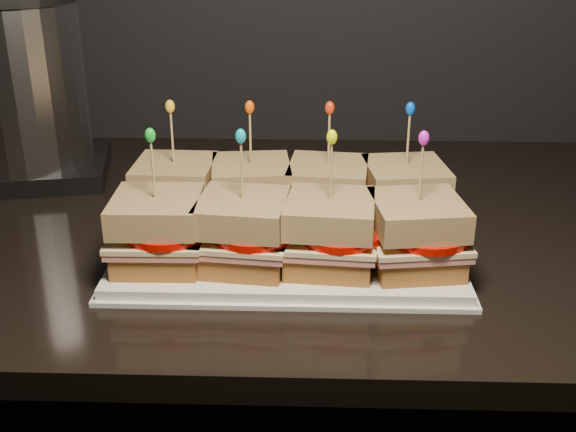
{
  "coord_description": "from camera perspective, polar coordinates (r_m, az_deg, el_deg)",
  "views": [
    {
      "loc": [
        0.09,
        0.69,
        1.3
      ],
      "look_at": [
        0.06,
        1.52,
        0.94
      ],
      "focal_mm": 45.0,
      "sensor_mm": 36.0,
      "label": 1
    }
  ],
  "objects": [
    {
      "name": "sandwich_2_bread_top",
      "position": [
        0.95,
        3.18,
        3.14
      ],
      "size": [
        0.11,
        0.11,
        0.03
      ],
      "primitive_type": "cube",
      "rotation": [
        0.0,
        0.0,
        -0.11
      ],
      "color": "#5C3110",
      "rests_on": "sandwich_2_tomato"
    },
    {
      "name": "sandwich_3_bread_top",
      "position": [
        0.95,
        9.27,
        3.03
      ],
      "size": [
        0.11,
        0.11,
        0.03
      ],
      "primitive_type": "cube",
      "rotation": [
        0.0,
        0.0,
        0.13
      ],
      "color": "#5C3110",
      "rests_on": "sandwich_3_tomato"
    },
    {
      "name": "sandwich_7_pick",
      "position": [
        0.82,
        10.45,
        3.1
      ],
      "size": [
        0.0,
        0.0,
        0.09
      ],
      "primitive_type": "cylinder",
      "color": "tan",
      "rests_on": "sandwich_7_bread_top"
    },
    {
      "name": "sandwich_3_frill",
      "position": [
        0.93,
        9.64,
        8.37
      ],
      "size": [
        0.01,
        0.01,
        0.02
      ],
      "primitive_type": "ellipsoid",
      "color": "blue",
      "rests_on": "sandwich_3_pick"
    },
    {
      "name": "sandwich_7_cheese",
      "position": [
        0.85,
        10.07,
        -1.69
      ],
      "size": [
        0.12,
        0.12,
        0.01
      ],
      "primitive_type": "cube",
      "rotation": [
        0.0,
        0.0,
        0.14
      ],
      "color": "beige",
      "rests_on": "sandwich_7_ham"
    },
    {
      "name": "sandwich_6_cheese",
      "position": [
        0.85,
        3.29,
        -1.61
      ],
      "size": [
        0.12,
        0.12,
        0.01
      ],
      "primitive_type": "cube",
      "rotation": [
        0.0,
        0.0,
        -0.09
      ],
      "color": "beige",
      "rests_on": "sandwich_6_ham"
    },
    {
      "name": "platter",
      "position": [
        0.92,
        0.0,
        -2.62
      ],
      "size": [
        0.42,
        0.26,
        0.02
      ],
      "primitive_type": "cube",
      "color": "white",
      "rests_on": "granite_slab"
    },
    {
      "name": "sandwich_3_cheese",
      "position": [
        0.96,
        9.16,
        1.41
      ],
      "size": [
        0.12,
        0.12,
        0.01
      ],
      "primitive_type": "cube",
      "rotation": [
        0.0,
        0.0,
        0.13
      ],
      "color": "beige",
      "rests_on": "sandwich_3_ham"
    },
    {
      "name": "sandwich_0_bread_top",
      "position": [
        0.96,
        -8.94,
        3.25
      ],
      "size": [
        0.1,
        0.1,
        0.03
      ],
      "primitive_type": "cube",
      "rotation": [
        0.0,
        0.0,
        -0.03
      ],
      "color": "#5C3110",
      "rests_on": "sandwich_0_tomato"
    },
    {
      "name": "sandwich_2_tomato",
      "position": [
        0.95,
        3.89,
        1.78
      ],
      "size": [
        0.1,
        0.1,
        0.01
      ],
      "primitive_type": "cylinder",
      "color": "#C70C03",
      "rests_on": "sandwich_2_cheese"
    },
    {
      "name": "granite_slab",
      "position": [
        1.06,
        14.0,
        -1.16
      ],
      "size": [
        2.66,
        0.75,
        0.03
      ],
      "primitive_type": "cube",
      "color": "black",
      "rests_on": "cabinet"
    },
    {
      "name": "sandwich_1_ham",
      "position": [
        0.96,
        -2.89,
        1.2
      ],
      "size": [
        0.12,
        0.12,
        0.01
      ],
      "primitive_type": "cube",
      "rotation": [
        0.0,
        0.0,
        0.11
      ],
      "color": "#CA766D",
      "rests_on": "sandwich_1_bread_bot"
    },
    {
      "name": "sandwich_5_ham",
      "position": [
        0.85,
        -3.53,
        -1.94
      ],
      "size": [
        0.12,
        0.12,
        0.01
      ],
      "primitive_type": "cube",
      "rotation": [
        0.0,
        0.0,
        -0.11
      ],
      "color": "#CA766D",
      "rests_on": "sandwich_5_bread_bot"
    },
    {
      "name": "sandwich_5_tomato",
      "position": [
        0.84,
        -2.78,
        -1.24
      ],
      "size": [
        0.1,
        0.1,
        0.01
      ],
      "primitive_type": "cylinder",
      "color": "#C70C03",
      "rests_on": "sandwich_5_cheese"
    },
    {
      "name": "sandwich_0_ham",
      "position": [
        0.98,
        -8.81,
        1.26
      ],
      "size": [
        0.11,
        0.11,
        0.01
      ],
      "primitive_type": "cube",
      "rotation": [
        0.0,
        0.0,
        -0.03
      ],
      "color": "#CA766D",
      "rests_on": "sandwich_0_bread_bot"
    },
    {
      "name": "sandwich_0_cheese",
      "position": [
        0.97,
        -8.84,
        1.64
      ],
      "size": [
        0.11,
        0.11,
        0.01
      ],
      "primitive_type": "cube",
      "rotation": [
        0.0,
        0.0,
        -0.03
      ],
      "color": "beige",
      "rests_on": "sandwich_0_ham"
    },
    {
      "name": "sandwich_0_bread_bot",
      "position": [
        0.98,
        -8.75,
        0.3
      ],
      "size": [
        0.1,
        0.1,
        0.03
      ],
      "primitive_type": "cube",
      "rotation": [
        0.0,
        0.0,
        -0.03
      ],
      "color": "brown",
      "rests_on": "platter"
    },
    {
      "name": "sandwich_4_ham",
      "position": [
        0.87,
        -10.19,
        -1.82
      ],
      "size": [
        0.11,
        0.11,
        0.01
      ],
      "primitive_type": "cube",
      "rotation": [
        0.0,
        0.0,
        0.02
      ],
      "color": "#CA766D",
      "rests_on": "sandwich_4_bread_bot"
    },
    {
      "name": "sandwich_5_cheese",
      "position": [
        0.85,
        -3.54,
        -1.52
      ],
      "size": [
        0.12,
        0.12,
        0.01
      ],
      "primitive_type": "cube",
      "rotation": [
        0.0,
        0.0,
        -0.11
      ],
      "color": "beige",
      "rests_on": "sandwich_5_ham"
    },
    {
      "name": "sandwich_6_bread_top",
      "position": [
        0.83,
        3.33,
        0.2
      ],
      "size": [
        0.11,
        0.11,
        0.03
      ],
      "primitive_type": "cube",
      "rotation": [
        0.0,
        0.0,
        -0.09
      ],
      "color": "#5C3110",
      "rests_on": "sandwich_6_tomato"
    },
    {
      "name": "sandwich_3_ham",
      "position": [
        0.97,
        9.13,
        1.03
      ],
      "size": [
        0.12,
        0.12,
        0.01
      ],
      "primitive_type": "cube",
      "rotation": [
        0.0,
        0.0,
        0.13
      ],
      "color": "#CA766D",
      "rests_on": "sandwich_3_bread_bot"
    },
    {
      "name": "sandwich_7_bread_bot",
      "position": [
        0.87,
        9.96,
        -3.17
      ],
      "size": [
        0.11,
        0.11,
        0.03
      ],
      "primitive_type": "cube",
      "rotation": [
        0.0,
        0.0,
        0.14
      ],
      "color": "brown",
      "rests_on": "platter"
    },
    {
      "name": "sandwich_4_frill",
      "position": [
        0.82,
        -10.84,
        6.29
      ],
      "size": [
        0.01,
        0.01,
        0.02
      ],
      "primitive_type": "ellipsoid",
      "color": "green",
      "rests_on": "sandwich_4_pick"
    },
    {
      "name": "sandwich_7_frill",
      "position": [
        0.81,
        10.68,
        6.08
      ],
      "size": [
        0.01,
        0.01,
        0.02
      ],
      "primitive_type": "ellipsoid",
      "color": "#D31BCE",
      "rests_on": "sandwich_7_pick"
    },
    {
      "name": "appliance",
      "position": [
        1.22,
        -20.24,
        9.56
      ],
      "size": [
        0.23,
        0.19,
        0.3
      ],
      "primitive_type": null,
      "color": "silver",
      "rests_on": "granite_slab"
    },
    {
      "name": "sandwich_2_frill",
      "position": [
        0.92,
        3.32,
        8.53
      ],
      "size": [
        0.01,
        0.01,
        0.02
      ],
      "primitive_type": "ellipsoid",
      "color": "red",
      "rests_on": "sandwich_2_pick"
    },
    {
      "name": "sandwich_2_pick",
      "position": [
        0.93,
        3.25,
        5.86
      ],
      "size": [
        0.0,
        0.0,
        0.09
      ],
      "primitive_type": "cylinder",
      "color": "tan",
      "rests_on": "sandwich_2_bread_top"
    },
    {
      "name": "sandwich_1_bread_bot",
      "position": [
        0.97,
        -2.87,
        0.23
      ],
      "size": [
        0.11,
        0.11,
        0.03
      ],
      "primitive_type": "cube",
      "rotation": [
        0.0,
        0.0,
        0.11
      ],
      "color": "brown",
      "rests_on": "platter"
    },
    {
      "name": "sandwich_2_cheese",
      "position": [
        0.96,
        3.15,
        1.51
      ],
      "size": [
        0.12,
        0.12,
        0.01
      ],
      "primitive_type": "cube",
      "rotation": [
        0.0,
        0.0,
        -0.11
      ],
      "color": "beige",
      "rests_on": "sandwich_2_ham"
    },
    {
      "name": "sandwich_0_tomato",
      "position": [
        0.96,
        -8.22,
        1.91
      ],
      "size": [
        0.1,
        0.1,
        0.01
      ],
      "primitive_type": "cylinder",
      "color": "#C70C03",
      "rests_on": "sandwich_0_cheese"
    },
    {
      "name": "sandwich_1_pick",
      "position": [
        0.93,
        -2.99,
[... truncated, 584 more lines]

